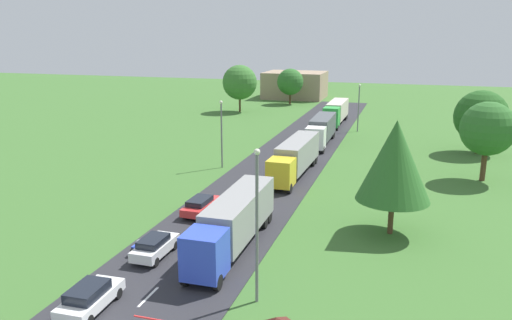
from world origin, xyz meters
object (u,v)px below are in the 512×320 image
(truck_lead, at_px, (234,221))
(tree_pine, at_px, (290,82))
(truck_fourth, at_px, (336,112))
(motorcycle_courier, at_px, (138,246))
(truck_second, at_px, (295,156))
(car_lead, at_px, (90,297))
(lamppost_lead, at_px, (257,220))
(tree_birch, at_px, (481,117))
(car_second, at_px, (155,246))
(tree_elm, at_px, (395,161))
(distant_building, at_px, (295,85))
(tree_oak, at_px, (488,129))
(tree_maple, at_px, (240,82))
(lamppost_third, at_px, (359,105))
(lamppost_second, at_px, (222,130))
(truck_third, at_px, (321,129))
(car_third, at_px, (201,205))

(truck_lead, xyz_separation_m, tree_pine, (-13.49, 74.78, 2.60))
(truck_fourth, height_order, motorcycle_courier, truck_fourth)
(truck_fourth, relative_size, tree_pine, 1.68)
(truck_second, xyz_separation_m, car_lead, (-4.91, -30.37, -1.32))
(truck_lead, height_order, lamppost_lead, lamppost_lead)
(truck_second, relative_size, tree_birch, 1.68)
(tree_birch, bearing_deg, car_second, -121.89)
(lamppost_lead, relative_size, tree_elm, 1.02)
(truck_lead, bearing_deg, car_lead, -115.51)
(truck_lead, distance_m, tree_pine, 76.03)
(tree_elm, height_order, distant_building, tree_elm)
(tree_oak, bearing_deg, lamppost_lead, -116.95)
(tree_maple, bearing_deg, lamppost_third, -29.67)
(lamppost_lead, distance_m, tree_elm, 14.66)
(lamppost_second, xyz_separation_m, tree_birch, (29.00, 16.13, 0.44))
(truck_third, relative_size, lamppost_third, 1.64)
(car_third, xyz_separation_m, lamppost_lead, (8.86, -12.55, 4.24))
(truck_second, relative_size, tree_elm, 1.53)
(tree_pine, bearing_deg, tree_oak, -57.16)
(truck_fourth, height_order, car_lead, truck_fourth)
(car_lead, bearing_deg, tree_birch, 62.12)
(tree_pine, bearing_deg, truck_lead, -79.77)
(tree_pine, bearing_deg, car_second, -83.61)
(truck_fourth, xyz_separation_m, tree_oak, (19.65, -28.85, 3.36))
(lamppost_third, bearing_deg, tree_elm, -80.59)
(car_second, distance_m, tree_pine, 78.35)
(car_third, xyz_separation_m, lamppost_second, (-3.70, 15.00, 3.54))
(car_lead, bearing_deg, truck_third, 84.02)
(car_lead, bearing_deg, lamppost_second, 97.12)
(truck_third, relative_size, distant_building, 0.88)
(truck_lead, height_order, truck_third, truck_third)
(truck_third, distance_m, tree_birch, 20.36)
(truck_second, bearing_deg, car_lead, -99.19)
(truck_second, bearing_deg, car_third, -109.99)
(lamppost_third, relative_size, tree_oak, 0.88)
(truck_second, bearing_deg, tree_elm, -52.15)
(lamppost_lead, height_order, tree_maple, lamppost_lead)
(truck_second, height_order, lamppost_third, lamppost_third)
(truck_second, relative_size, lamppost_second, 1.76)
(lamppost_third, bearing_deg, distant_building, 116.21)
(truck_fourth, distance_m, distant_building, 35.52)
(car_second, height_order, tree_oak, tree_oak)
(car_lead, relative_size, tree_oak, 0.53)
(distant_building, bearing_deg, lamppost_second, -84.73)
(tree_pine, bearing_deg, motorcycle_courier, -84.68)
(tree_oak, bearing_deg, distant_building, 119.05)
(car_third, bearing_deg, tree_pine, 96.92)
(car_lead, xyz_separation_m, tree_pine, (-8.56, 85.12, 3.91))
(distant_building, bearing_deg, truck_fourth, -66.06)
(truck_second, xyz_separation_m, tree_maple, (-20.34, 41.30, 3.54))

